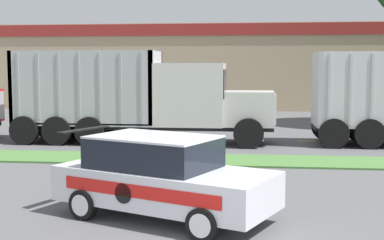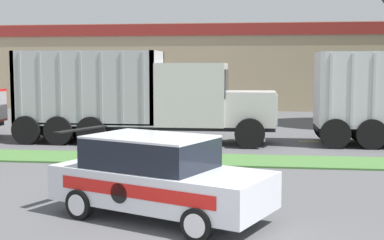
{
  "view_description": "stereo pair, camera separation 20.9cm",
  "coord_description": "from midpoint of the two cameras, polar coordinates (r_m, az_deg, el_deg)",
  "views": [
    {
      "loc": [
        1.05,
        -6.82,
        3.04
      ],
      "look_at": [
        -0.79,
        9.51,
        1.41
      ],
      "focal_mm": 50.0,
      "sensor_mm": 36.0,
      "label": 1
    },
    {
      "loc": [
        1.25,
        -6.8,
        3.04
      ],
      "look_at": [
        -0.79,
        9.51,
        1.41
      ],
      "focal_mm": 50.0,
      "sensor_mm": 36.0,
      "label": 2
    }
  ],
  "objects": [
    {
      "name": "grass_verge",
      "position": [
        17.42,
        2.54,
        -4.29
      ],
      "size": [
        120.0,
        2.16,
        0.06
      ],
      "primitive_type": "cube",
      "color": "#477538",
      "rests_on": "ground_plane"
    },
    {
      "name": "centre_line_3",
      "position": [
        23.73,
        -12.89,
        -1.83
      ],
      "size": [
        2.4,
        0.14,
        0.01
      ],
      "primitive_type": "cube",
      "color": "yellow",
      "rests_on": "ground_plane"
    },
    {
      "name": "centre_line_4",
      "position": [
        22.54,
        0.19,
        -2.08
      ],
      "size": [
        2.4,
        0.14,
        0.01
      ],
      "primitive_type": "cube",
      "color": "yellow",
      "rests_on": "ground_plane"
    },
    {
      "name": "centre_line_5",
      "position": [
        22.6,
        13.94,
        -2.22
      ],
      "size": [
        2.4,
        0.14,
        0.01
      ],
      "primitive_type": "cube",
      "color": "yellow",
      "rests_on": "ground_plane"
    },
    {
      "name": "dump_truck_lead",
      "position": [
        21.4,
        -3.51,
        2.03
      ],
      "size": [
        10.38,
        2.59,
        3.68
      ],
      "color": "black",
      "rests_on": "ground_plane"
    },
    {
      "name": "rally_car",
      "position": [
        10.83,
        -3.83,
        -6.02
      ],
      "size": [
        4.78,
        3.47,
        1.69
      ],
      "color": "silver",
      "rests_on": "ground_plane"
    },
    {
      "name": "store_building_backdrop",
      "position": [
        43.45,
        -0.72,
        5.67
      ],
      "size": [
        34.16,
        12.1,
        6.08
      ],
      "color": "tan",
      "rests_on": "ground_plane"
    }
  ]
}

